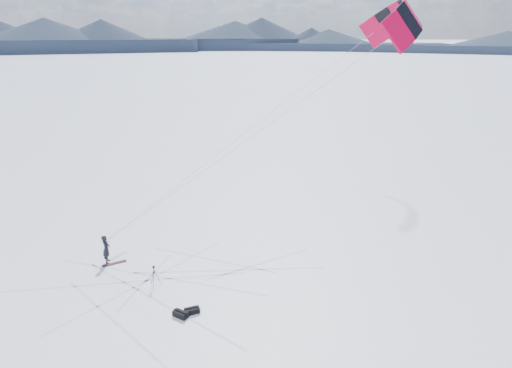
% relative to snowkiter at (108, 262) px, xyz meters
% --- Properties ---
extents(ground, '(1800.00, 1800.00, 0.00)m').
position_rel_snowkiter_xyz_m(ground, '(3.37, -2.56, 0.00)').
color(ground, white).
extents(horizon_hills, '(704.84, 706.81, 10.54)m').
position_rel_snowkiter_xyz_m(horizon_hills, '(3.37, -2.56, 4.66)').
color(horizon_hills, '#1D263A').
rests_on(horizon_hills, ground).
extents(snow_tracks, '(17.62, 14.39, 0.01)m').
position_rel_snowkiter_xyz_m(snow_tracks, '(2.81, -3.28, 0.00)').
color(snow_tracks, '#ABB5D5').
rests_on(snow_tracks, ground).
extents(snowkiter, '(0.63, 0.77, 1.81)m').
position_rel_snowkiter_xyz_m(snowkiter, '(0.00, 0.00, 0.00)').
color(snowkiter, black).
rests_on(snowkiter, ground).
extents(snowboard, '(1.29, 1.10, 0.04)m').
position_rel_snowkiter_xyz_m(snowboard, '(0.50, -0.13, 0.02)').
color(snowboard, maroon).
rests_on(snowboard, ground).
extents(tripod, '(0.60, 0.53, 1.23)m').
position_rel_snowkiter_xyz_m(tripod, '(3.90, -1.98, 0.80)').
color(tripod, black).
rests_on(tripod, ground).
extents(gear_bag_a, '(0.84, 0.69, 0.34)m').
position_rel_snowkiter_xyz_m(gear_bag_a, '(6.72, -4.08, 0.15)').
color(gear_bag_a, black).
rests_on(gear_bag_a, ground).
extents(gear_bag_b, '(0.86, 0.64, 0.36)m').
position_rel_snowkiter_xyz_m(gear_bag_b, '(6.24, -4.45, 0.16)').
color(gear_bag_b, black).
rests_on(gear_bag_b, ground).
extents(power_kite, '(17.30, 7.18, 13.54)m').
position_rel_snowkiter_xyz_m(power_kite, '(15.90, 0.97, 13.84)').
color(power_kite, '#C50433').
rests_on(power_kite, ground).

